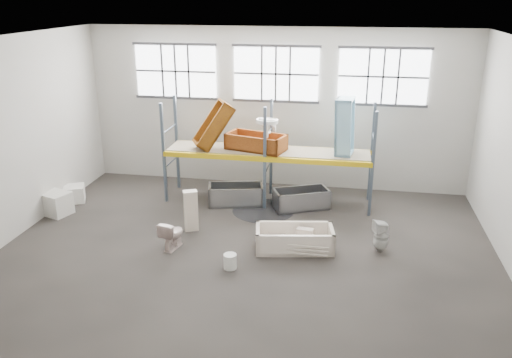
% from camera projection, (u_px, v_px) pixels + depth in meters
% --- Properties ---
extents(floor, '(12.00, 10.00, 0.10)m').
position_uv_depth(floor, '(245.00, 256.00, 12.57)').
color(floor, '#49433E').
rests_on(floor, ground).
extents(ceiling, '(12.00, 10.00, 0.10)m').
position_uv_depth(ceiling, '(243.00, 39.00, 10.83)').
color(ceiling, silver).
rests_on(ceiling, ground).
extents(wall_back, '(12.00, 0.10, 5.00)m').
position_uv_depth(wall_back, '(276.00, 109.00, 16.37)').
color(wall_back, '#B8B5AB').
rests_on(wall_back, ground).
extents(wall_front, '(12.00, 0.10, 5.00)m').
position_uv_depth(wall_front, '(170.00, 265.00, 7.03)').
color(wall_front, '#B0ADA3').
rests_on(wall_front, ground).
extents(wall_left, '(0.10, 10.00, 5.00)m').
position_uv_depth(wall_left, '(2.00, 142.00, 12.71)').
color(wall_left, '#AFACA2').
rests_on(wall_left, ground).
extents(window_left, '(2.60, 0.04, 1.60)m').
position_uv_depth(window_left, '(176.00, 71.00, 16.43)').
color(window_left, white).
rests_on(window_left, wall_back).
extents(window_mid, '(2.60, 0.04, 1.60)m').
position_uv_depth(window_mid, '(276.00, 74.00, 15.90)').
color(window_mid, white).
rests_on(window_mid, wall_back).
extents(window_right, '(2.60, 0.04, 1.60)m').
position_uv_depth(window_right, '(383.00, 77.00, 15.36)').
color(window_right, white).
rests_on(window_right, wall_back).
extents(rack_upright_la, '(0.08, 0.08, 3.00)m').
position_uv_depth(rack_upright_la, '(164.00, 154.00, 15.22)').
color(rack_upright_la, slate).
rests_on(rack_upright_la, floor).
extents(rack_upright_lb, '(0.08, 0.08, 3.00)m').
position_uv_depth(rack_upright_lb, '(177.00, 143.00, 16.33)').
color(rack_upright_lb, slate).
rests_on(rack_upright_lb, floor).
extents(rack_upright_ma, '(0.08, 0.08, 3.00)m').
position_uv_depth(rack_upright_ma, '(265.00, 159.00, 14.72)').
color(rack_upright_ma, slate).
rests_on(rack_upright_ma, floor).
extents(rack_upright_mb, '(0.08, 0.08, 3.00)m').
position_uv_depth(rack_upright_mb, '(271.00, 147.00, 15.83)').
color(rack_upright_mb, slate).
rests_on(rack_upright_mb, floor).
extents(rack_upright_ra, '(0.08, 0.08, 3.00)m').
position_uv_depth(rack_upright_ra, '(373.00, 165.00, 14.22)').
color(rack_upright_ra, slate).
rests_on(rack_upright_ra, floor).
extents(rack_upright_rb, '(0.08, 0.08, 3.00)m').
position_uv_depth(rack_upright_rb, '(372.00, 152.00, 15.33)').
color(rack_upright_rb, slate).
rests_on(rack_upright_rb, floor).
extents(rack_beam_front, '(6.00, 0.10, 0.14)m').
position_uv_depth(rack_beam_front, '(265.00, 159.00, 14.72)').
color(rack_beam_front, yellow).
rests_on(rack_beam_front, floor).
extents(rack_beam_back, '(6.00, 0.10, 0.14)m').
position_uv_depth(rack_beam_back, '(271.00, 147.00, 15.83)').
color(rack_beam_back, yellow).
rests_on(rack_beam_back, floor).
extents(shelf_deck, '(5.90, 1.10, 0.03)m').
position_uv_depth(shelf_deck, '(268.00, 150.00, 15.25)').
color(shelf_deck, gray).
rests_on(shelf_deck, floor).
extents(wet_patch, '(1.80, 1.80, 0.00)m').
position_uv_depth(wet_patch, '(263.00, 210.00, 15.05)').
color(wet_patch, black).
rests_on(wet_patch, floor).
extents(bathtub_beige, '(2.01, 1.19, 0.55)m').
position_uv_depth(bathtub_beige, '(294.00, 239.00, 12.73)').
color(bathtub_beige, '#F1E2D0').
rests_on(bathtub_beige, floor).
extents(cistern_spare, '(0.43, 0.24, 0.38)m').
position_uv_depth(cistern_spare, '(305.00, 236.00, 12.87)').
color(cistern_spare, beige).
rests_on(cistern_spare, bathtub_beige).
extents(sink_in_tub, '(0.61, 0.61, 0.16)m').
position_uv_depth(sink_in_tub, '(276.00, 237.00, 13.08)').
color(sink_in_tub, beige).
rests_on(sink_in_tub, bathtub_beige).
extents(toilet_beige, '(0.56, 0.79, 0.73)m').
position_uv_depth(toilet_beige, '(172.00, 234.00, 12.75)').
color(toilet_beige, silver).
rests_on(toilet_beige, floor).
extents(cistern_tall, '(0.42, 0.36, 1.11)m').
position_uv_depth(cistern_tall, '(191.00, 211.00, 13.65)').
color(cistern_tall, beige).
rests_on(cistern_tall, floor).
extents(toilet_white, '(0.47, 0.47, 0.80)m').
position_uv_depth(toilet_white, '(381.00, 236.00, 12.59)').
color(toilet_white, silver).
rests_on(toilet_white, floor).
extents(steel_tub_left, '(1.73, 1.09, 0.59)m').
position_uv_depth(steel_tub_left, '(236.00, 194.00, 15.44)').
color(steel_tub_left, '#9EA0A4').
rests_on(steel_tub_left, floor).
extents(steel_tub_right, '(1.73, 1.30, 0.57)m').
position_uv_depth(steel_tub_right, '(301.00, 199.00, 15.14)').
color(steel_tub_right, '#ABADB3').
rests_on(steel_tub_right, floor).
extents(rust_tub_flat, '(1.87, 1.24, 0.48)m').
position_uv_depth(rust_tub_flat, '(256.00, 142.00, 15.22)').
color(rust_tub_flat, '#904C19').
rests_on(rust_tub_flat, shelf_deck).
extents(rust_tub_tilted, '(1.39, 1.17, 1.47)m').
position_uv_depth(rust_tub_tilted, '(214.00, 125.00, 15.18)').
color(rust_tub_tilted, '#8C5309').
rests_on(rust_tub_tilted, shelf_deck).
extents(sink_on_shelf, '(0.71, 0.60, 0.55)m').
position_uv_depth(sink_on_shelf, '(267.00, 137.00, 14.75)').
color(sink_on_shelf, white).
rests_on(sink_on_shelf, rust_tub_flat).
extents(blue_tub_upright, '(0.61, 0.82, 1.62)m').
position_uv_depth(blue_tub_upright, '(345.00, 127.00, 14.62)').
color(blue_tub_upright, '#94CCE7').
rests_on(blue_tub_upright, shelf_deck).
extents(bucket, '(0.40, 0.40, 0.35)m').
position_uv_depth(bucket, '(230.00, 261.00, 11.86)').
color(bucket, silver).
rests_on(bucket, floor).
extents(carton_near, '(0.91, 0.84, 0.64)m').
position_uv_depth(carton_near, '(56.00, 203.00, 14.73)').
color(carton_near, silver).
rests_on(carton_near, floor).
extents(carton_far, '(0.78, 0.78, 0.49)m').
position_uv_depth(carton_far, '(74.00, 194.00, 15.64)').
color(carton_far, white).
rests_on(carton_far, floor).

